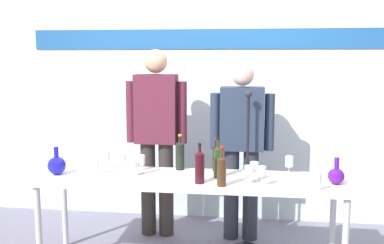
{
  "coord_description": "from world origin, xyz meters",
  "views": [
    {
      "loc": [
        0.47,
        -3.47,
        1.72
      ],
      "look_at": [
        0.0,
        0.15,
        1.18
      ],
      "focal_mm": 42.1,
      "sensor_mm": 36.0,
      "label": 1
    }
  ],
  "objects_px": {
    "wine_bottle_2": "(200,166)",
    "wine_glass_left_1": "(141,160)",
    "display_table": "(190,185)",
    "wine_glass_left_0": "(122,158)",
    "presenter_left": "(157,131)",
    "wine_glass_right_3": "(318,179)",
    "wine_bottle_0": "(222,170)",
    "wine_bottle_1": "(218,161)",
    "wine_bottle_4": "(216,157)",
    "wine_glass_right_4": "(262,172)",
    "wine_glass_right_0": "(289,162)",
    "wine_glass_right_1": "(254,167)",
    "wine_glass_left_4": "(141,161)",
    "microphone_stand": "(247,198)",
    "wine_glass_left_2": "(95,163)",
    "decanter_blue_right": "(336,175)",
    "wine_glass_right_2": "(249,171)",
    "wine_glass_left_3": "(133,165)",
    "wine_glass_left_5": "(106,157)",
    "wine_bottle_3": "(180,154)",
    "presenter_right": "(242,141)",
    "decanter_blue_left": "(57,165)"
  },
  "relations": [
    {
      "from": "wine_bottle_0",
      "to": "wine_glass_right_3",
      "type": "relative_size",
      "value": 2.32
    },
    {
      "from": "wine_glass_left_4",
      "to": "wine_glass_right_0",
      "type": "relative_size",
      "value": 1.09
    },
    {
      "from": "wine_bottle_1",
      "to": "wine_glass_left_4",
      "type": "xyz_separation_m",
      "value": [
        -0.63,
        0.02,
        -0.03
      ]
    },
    {
      "from": "wine_bottle_0",
      "to": "wine_bottle_1",
      "type": "height_order",
      "value": "wine_bottle_1"
    },
    {
      "from": "wine_glass_right_0",
      "to": "wine_glass_right_1",
      "type": "distance_m",
      "value": 0.38
    },
    {
      "from": "wine_bottle_2",
      "to": "presenter_right",
      "type": "bearing_deg",
      "value": 68.89
    },
    {
      "from": "wine_glass_left_3",
      "to": "wine_glass_right_2",
      "type": "bearing_deg",
      "value": -6.84
    },
    {
      "from": "display_table",
      "to": "wine_glass_left_3",
      "type": "distance_m",
      "value": 0.49
    },
    {
      "from": "wine_bottle_1",
      "to": "wine_bottle_2",
      "type": "relative_size",
      "value": 1.04
    },
    {
      "from": "wine_glass_left_3",
      "to": "presenter_left",
      "type": "bearing_deg",
      "value": 84.45
    },
    {
      "from": "wine_glass_left_2",
      "to": "wine_glass_right_4",
      "type": "height_order",
      "value": "wine_glass_right_4"
    },
    {
      "from": "decanter_blue_left",
      "to": "wine_glass_right_0",
      "type": "distance_m",
      "value": 1.91
    },
    {
      "from": "wine_glass_right_3",
      "to": "wine_bottle_4",
      "type": "bearing_deg",
      "value": 147.05
    },
    {
      "from": "wine_bottle_4",
      "to": "wine_glass_left_1",
      "type": "distance_m",
      "value": 0.64
    },
    {
      "from": "wine_bottle_4",
      "to": "wine_glass_left_1",
      "type": "xyz_separation_m",
      "value": [
        -0.64,
        -0.06,
        -0.03
      ]
    },
    {
      "from": "presenter_right",
      "to": "wine_glass_right_1",
      "type": "relative_size",
      "value": 10.98
    },
    {
      "from": "wine_bottle_1",
      "to": "wine_glass_left_1",
      "type": "distance_m",
      "value": 0.68
    },
    {
      "from": "wine_glass_left_2",
      "to": "wine_glass_right_3",
      "type": "relative_size",
      "value": 1.01
    },
    {
      "from": "wine_glass_left_2",
      "to": "microphone_stand",
      "type": "relative_size",
      "value": 0.09
    },
    {
      "from": "wine_bottle_4",
      "to": "wine_glass_left_2",
      "type": "distance_m",
      "value": 1.01
    },
    {
      "from": "decanter_blue_right",
      "to": "microphone_stand",
      "type": "xyz_separation_m",
      "value": [
        -0.67,
        0.46,
        -0.35
      ]
    },
    {
      "from": "decanter_blue_right",
      "to": "wine_glass_left_1",
      "type": "relative_size",
      "value": 1.6
    },
    {
      "from": "display_table",
      "to": "wine_bottle_4",
      "type": "height_order",
      "value": "wine_bottle_4"
    },
    {
      "from": "wine_bottle_4",
      "to": "wine_glass_right_4",
      "type": "bearing_deg",
      "value": -48.34
    },
    {
      "from": "decanter_blue_left",
      "to": "wine_glass_right_1",
      "type": "distance_m",
      "value": 1.61
    },
    {
      "from": "wine_glass_left_3",
      "to": "wine_glass_left_4",
      "type": "distance_m",
      "value": 0.09
    },
    {
      "from": "wine_bottle_1",
      "to": "wine_glass_right_1",
      "type": "bearing_deg",
      "value": -11.88
    },
    {
      "from": "decanter_blue_right",
      "to": "wine_glass_right_4",
      "type": "distance_m",
      "value": 0.57
    },
    {
      "from": "presenter_left",
      "to": "wine_glass_right_3",
      "type": "bearing_deg",
      "value": -33.0
    },
    {
      "from": "wine_glass_right_1",
      "to": "wine_glass_right_3",
      "type": "height_order",
      "value": "wine_glass_right_1"
    },
    {
      "from": "presenter_left",
      "to": "wine_glass_right_4",
      "type": "height_order",
      "value": "presenter_left"
    },
    {
      "from": "decanter_blue_right",
      "to": "wine_bottle_3",
      "type": "height_order",
      "value": "wine_bottle_3"
    },
    {
      "from": "display_table",
      "to": "wine_glass_left_0",
      "type": "xyz_separation_m",
      "value": [
        -0.6,
        0.17,
        0.16
      ]
    },
    {
      "from": "wine_glass_right_2",
      "to": "wine_glass_right_4",
      "type": "xyz_separation_m",
      "value": [
        0.1,
        -0.05,
        0.01
      ]
    },
    {
      "from": "wine_glass_left_3",
      "to": "microphone_stand",
      "type": "relative_size",
      "value": 0.09
    },
    {
      "from": "wine_glass_left_2",
      "to": "microphone_stand",
      "type": "xyz_separation_m",
      "value": [
        1.24,
        0.43,
        -0.38
      ]
    },
    {
      "from": "wine_bottle_4",
      "to": "wine_glass_left_0",
      "type": "xyz_separation_m",
      "value": [
        -0.8,
        -0.08,
        -0.02
      ]
    },
    {
      "from": "wine_glass_right_4",
      "to": "wine_glass_right_2",
      "type": "bearing_deg",
      "value": 155.12
    },
    {
      "from": "wine_glass_left_5",
      "to": "wine_glass_right_1",
      "type": "xyz_separation_m",
      "value": [
        1.27,
        -0.23,
        0.01
      ]
    },
    {
      "from": "wine_glass_left_2",
      "to": "wine_glass_left_3",
      "type": "height_order",
      "value": "wine_glass_left_2"
    },
    {
      "from": "wine_glass_left_3",
      "to": "wine_glass_left_1",
      "type": "bearing_deg",
      "value": 83.86
    },
    {
      "from": "display_table",
      "to": "presenter_left",
      "type": "height_order",
      "value": "presenter_left"
    },
    {
      "from": "wine_bottle_1",
      "to": "wine_glass_left_4",
      "type": "distance_m",
      "value": 0.63
    },
    {
      "from": "decanter_blue_right",
      "to": "wine_bottle_2",
      "type": "height_order",
      "value": "wine_bottle_2"
    },
    {
      "from": "wine_glass_left_1",
      "to": "wine_glass_left_2",
      "type": "height_order",
      "value": "wine_glass_left_2"
    },
    {
      "from": "wine_bottle_0",
      "to": "presenter_left",
      "type": "bearing_deg",
      "value": 128.55
    },
    {
      "from": "wine_glass_left_5",
      "to": "wine_glass_right_0",
      "type": "bearing_deg",
      "value": 0.81
    },
    {
      "from": "wine_glass_left_1",
      "to": "microphone_stand",
      "type": "relative_size",
      "value": 0.09
    },
    {
      "from": "wine_glass_left_0",
      "to": "wine_glass_right_3",
      "type": "relative_size",
      "value": 1.09
    },
    {
      "from": "wine_bottle_2",
      "to": "wine_glass_left_1",
      "type": "height_order",
      "value": "wine_bottle_2"
    }
  ]
}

